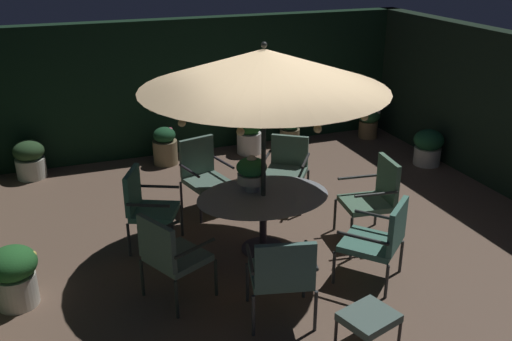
# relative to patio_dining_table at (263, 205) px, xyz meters

# --- Properties ---
(ground_plane) EXTENTS (7.93, 7.99, 0.02)m
(ground_plane) POSITION_rel_patio_dining_table_xyz_m (0.29, 0.04, -0.63)
(ground_plane) COLOR brown
(hedge_backdrop_rear) EXTENTS (7.93, 0.30, 2.33)m
(hedge_backdrop_rear) POSITION_rel_patio_dining_table_xyz_m (0.29, 3.89, 0.55)
(hedge_backdrop_rear) COLOR black
(hedge_backdrop_rear) RESTS_ON ground_plane
(patio_dining_table) EXTENTS (1.62, 1.23, 0.74)m
(patio_dining_table) POSITION_rel_patio_dining_table_xyz_m (0.00, 0.00, 0.00)
(patio_dining_table) COLOR #312933
(patio_dining_table) RESTS_ON ground_plane
(patio_umbrella) EXTENTS (2.79, 2.79, 2.56)m
(patio_umbrella) POSITION_rel_patio_dining_table_xyz_m (0.00, 0.00, 1.64)
(patio_umbrella) COLOR #2A2E2C
(patio_umbrella) RESTS_ON ground_plane
(centerpiece_planter) EXTENTS (0.37, 0.37, 0.46)m
(centerpiece_planter) POSITION_rel_patio_dining_table_xyz_m (-0.08, 0.18, 0.38)
(centerpiece_planter) COLOR beige
(centerpiece_planter) RESTS_ON patio_dining_table
(patio_chair_north) EXTENTS (0.68, 0.65, 1.05)m
(patio_chair_north) POSITION_rel_patio_dining_table_xyz_m (1.44, -0.17, -0.02)
(patio_chair_north) COLOR #2E312E
(patio_chair_north) RESTS_ON ground_plane
(patio_chair_northeast) EXTENTS (0.83, 0.83, 0.96)m
(patio_chair_northeast) POSITION_rel_patio_dining_table_xyz_m (0.82, 1.18, -0.05)
(patio_chair_northeast) COLOR #2E2D2D
(patio_chair_northeast) RESTS_ON ground_plane
(patio_chair_east) EXTENTS (0.70, 0.71, 1.01)m
(patio_chair_east) POSITION_rel_patio_dining_table_xyz_m (-0.36, 1.40, -0.06)
(patio_chair_east) COLOR #2E2A33
(patio_chair_east) RESTS_ON ground_plane
(patio_chair_southeast) EXTENTS (0.75, 0.76, 1.01)m
(patio_chair_southeast) POSITION_rel_patio_dining_table_xyz_m (-1.31, 0.60, -0.04)
(patio_chair_southeast) COLOR #2E3134
(patio_chair_southeast) RESTS_ON ground_plane
(patio_chair_south) EXTENTS (0.78, 0.79, 0.99)m
(patio_chair_south) POSITION_rel_patio_dining_table_xyz_m (-1.29, -0.64, -0.04)
(patio_chair_south) COLOR #29322B
(patio_chair_south) RESTS_ON ground_plane
(patio_chair_southwest) EXTENTS (0.76, 0.73, 0.99)m
(patio_chair_southwest) POSITION_rel_patio_dining_table_xyz_m (-0.34, -1.39, -0.03)
(patio_chair_southwest) COLOR #2C3033
(patio_chair_southwest) RESTS_ON ground_plane
(patio_chair_west) EXTENTS (0.87, 0.87, 0.98)m
(patio_chair_west) POSITION_rel_patio_dining_table_xyz_m (0.96, -1.08, -0.07)
(patio_chair_west) COLOR #2E3131
(patio_chair_west) RESTS_ON ground_plane
(ottoman_footrest) EXTENTS (0.59, 0.54, 0.36)m
(ottoman_footrest) POSITION_rel_patio_dining_table_xyz_m (0.27, -2.02, -0.30)
(ottoman_footrest) COLOR #32302E
(ottoman_footrest) RESTS_ON ground_plane
(potted_plant_right_near) EXTENTS (0.49, 0.49, 0.63)m
(potted_plant_right_near) POSITION_rel_patio_dining_table_xyz_m (-2.66, 3.44, -0.29)
(potted_plant_right_near) COLOR beige
(potted_plant_right_near) RESTS_ON ground_plane
(potted_plant_back_right) EXTENTS (0.50, 0.50, 0.61)m
(potted_plant_back_right) POSITION_rel_patio_dining_table_xyz_m (3.64, 1.69, -0.29)
(potted_plant_back_right) COLOR beige
(potted_plant_back_right) RESTS_ON ground_plane
(potted_plant_back_center) EXTENTS (0.42, 0.42, 0.59)m
(potted_plant_back_center) POSITION_rel_patio_dining_table_xyz_m (3.44, 3.28, -0.29)
(potted_plant_back_center) COLOR olive
(potted_plant_back_center) RESTS_ON ground_plane
(potted_plant_right_far) EXTENTS (0.50, 0.50, 0.67)m
(potted_plant_right_far) POSITION_rel_patio_dining_table_xyz_m (-2.83, -0.15, -0.25)
(potted_plant_right_far) COLOR beige
(potted_plant_right_far) RESTS_ON ground_plane
(potted_plant_left_near) EXTENTS (0.41, 0.41, 0.65)m
(potted_plant_left_near) POSITION_rel_patio_dining_table_xyz_m (-0.51, 3.28, -0.30)
(potted_plant_left_near) COLOR #817251
(potted_plant_left_near) RESTS_ON ground_plane
(potted_plant_front_corner) EXTENTS (0.37, 0.37, 0.53)m
(potted_plant_front_corner) POSITION_rel_patio_dining_table_xyz_m (1.84, 3.40, -0.35)
(potted_plant_front_corner) COLOR olive
(potted_plant_front_corner) RESTS_ON ground_plane
(potted_plant_left_far) EXTENTS (0.43, 0.44, 0.64)m
(potted_plant_left_far) POSITION_rel_patio_dining_table_xyz_m (1.00, 3.27, -0.29)
(potted_plant_left_far) COLOR silver
(potted_plant_left_far) RESTS_ON ground_plane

